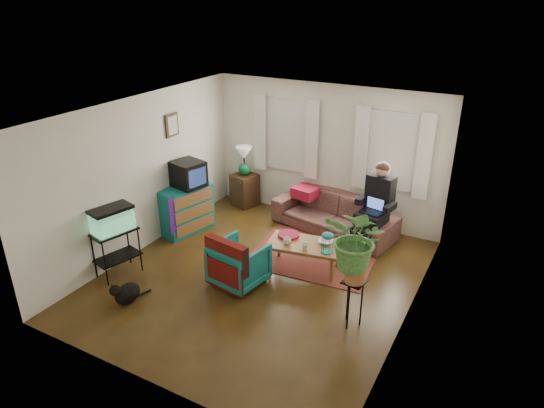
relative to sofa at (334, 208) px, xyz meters
The scene contains 31 objects.
floor 2.14m from the sofa, 101.13° to the right, with size 4.50×5.00×0.01m, color #4F2B14.
ceiling 3.00m from the sofa, 101.13° to the right, with size 4.50×5.00×0.01m, color white.
wall_back 1.05m from the sofa, 131.87° to the left, with size 4.50×0.01×2.60m, color silver.
wall_front 4.65m from the sofa, 95.07° to the right, with size 4.50×0.01×2.60m, color silver.
wall_left 3.46m from the sofa, 142.31° to the right, with size 0.01×5.00×2.60m, color silver.
wall_right 2.89m from the sofa, 47.99° to the right, with size 0.01×5.00×2.60m, color silver.
window_left 1.69m from the sofa, 160.34° to the left, with size 1.08×0.04×1.38m, color white.
window_right 1.46m from the sofa, 26.92° to the left, with size 1.08×0.04×1.38m, color white.
curtains_left 1.67m from the sofa, 163.78° to the left, with size 1.36×0.06×1.50m, color white.
curtains_right 1.44m from the sofa, 22.46° to the left, with size 1.36×0.06×1.50m, color white.
picture_frame 3.25m from the sofa, 155.38° to the right, with size 0.04×0.32×0.40m, color #3D2616.
area_rug 1.11m from the sofa, 86.89° to the right, with size 2.00×1.60×0.01m, color brown.
sofa is the anchor object (origin of this frame).
seated_person 0.85m from the sofa, 11.05° to the right, with size 0.57×0.70×1.36m, color black, non-canonical shape.
side_table 2.07m from the sofa, behind, with size 0.45×0.45×0.66m, color #3A2515.
table_lamp 2.12m from the sofa, behind, with size 0.34×0.34×0.60m, color white, non-canonical shape.
dresser 2.72m from the sofa, 151.68° to the right, with size 0.48×0.96×0.87m, color #11556B.
crt_tv 2.72m from the sofa, 152.94° to the right, with size 0.53×0.48×0.46m, color black.
aquarium_stand 3.85m from the sofa, 128.65° to the right, with size 0.38×0.68×0.76m, color black.
aquarium 3.88m from the sofa, 128.65° to the right, with size 0.34×0.62×0.40m, color #7FD899.
black_cat 3.93m from the sofa, 116.40° to the right, with size 0.28×0.43×0.36m, color black.
armchair 2.39m from the sofa, 104.63° to the right, with size 0.72×0.68×0.74m, color #105862.
serape_throw 2.68m from the sofa, 104.07° to the right, with size 0.74×0.17×0.61m, color #9E0A0A.
coffee_table 1.51m from the sofa, 86.38° to the right, with size 1.14×0.62×0.47m, color olive.
cup_a 1.65m from the sofa, 94.94° to the right, with size 0.13×0.13×0.10m, color white.
cup_b 1.68m from the sofa, 83.95° to the right, with size 0.10×0.10×0.10m, color beige.
bowl 1.40m from the sofa, 74.11° to the right, with size 0.22×0.22×0.06m, color white.
snack_tray 1.42m from the sofa, 99.62° to the right, with size 0.35×0.35×0.04m, color #B21414.
birdcage 1.67m from the sofa, 72.22° to the right, with size 0.19×0.19×0.33m, color #115B6B, non-canonical shape.
plant_stand 2.76m from the sofa, 63.22° to the right, with size 0.29×0.29×0.69m, color black.
potted_plant 2.85m from the sofa, 63.22° to the right, with size 0.78×0.68×0.87m, color #599947.
Camera 1 is at (3.23, -5.55, 4.14)m, focal length 32.00 mm.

